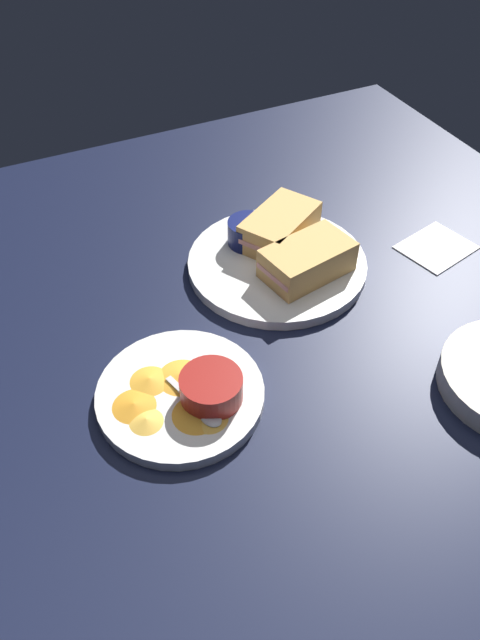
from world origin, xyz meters
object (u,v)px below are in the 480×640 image
at_px(plate_sandwich_main, 277,264).
at_px(sandwich_half_near, 307,260).
at_px(spoon_by_gravy_ramekin, 203,411).
at_px(ramekin_dark_sauce, 248,232).
at_px(ramekin_light_gravy, 211,387).
at_px(spoon_by_dark_ramekin, 278,252).
at_px(plate_chips_companion, 180,394).
at_px(sandwich_half_far, 280,227).

bearing_deg(plate_sandwich_main, sandwich_half_near, 118.51).
relative_size(plate_sandwich_main, spoon_by_gravy_ramekin, 2.76).
height_order(plate_sandwich_main, ramekin_dark_sauce, ramekin_dark_sauce).
bearing_deg(ramekin_light_gravy, spoon_by_gravy_ramekin, 43.93).
height_order(spoon_by_dark_ramekin, ramekin_light_gravy, ramekin_light_gravy).
bearing_deg(plate_chips_companion, sandwich_half_near, -153.18).
xyz_separation_m(plate_sandwich_main, sandwich_half_near, (-0.02, 0.05, 0.03)).
height_order(plate_sandwich_main, spoon_by_dark_ramekin, spoon_by_dark_ramekin).
relative_size(sandwich_half_near, ramekin_light_gravy, 1.87).
height_order(sandwich_half_near, sandwich_half_far, same).
relative_size(sandwich_half_far, ramekin_dark_sauce, 2.31).
bearing_deg(plate_sandwich_main, ramekin_dark_sauce, -70.49).
relative_size(sandwich_half_far, spoon_by_dark_ramekin, 1.65).
relative_size(sandwich_half_near, spoon_by_dark_ramekin, 1.56).
bearing_deg(spoon_by_dark_ramekin, sandwich_half_near, 106.35).
relative_size(plate_sandwich_main, plate_chips_companion, 1.31).
xyz_separation_m(plate_sandwich_main, spoon_by_gravy_ramekin, (0.21, 0.22, 0.01)).
height_order(plate_sandwich_main, sandwich_half_near, sandwich_half_near).
xyz_separation_m(spoon_by_dark_ramekin, plate_chips_companion, (0.24, 0.19, -0.01)).
bearing_deg(spoon_by_gravy_ramekin, spoon_by_dark_ramekin, -134.08).
bearing_deg(sandwich_half_near, plate_chips_companion, 26.82).
relative_size(ramekin_dark_sauce, ramekin_light_gravy, 0.85).
relative_size(spoon_by_dark_ramekin, ramekin_light_gravy, 1.19).
bearing_deg(sandwich_half_near, sandwich_half_far, -91.49).
bearing_deg(spoon_by_dark_ramekin, spoon_by_gravy_ramekin, 45.92).
distance_m(sandwich_half_far, spoon_by_dark_ramekin, 0.04).
bearing_deg(plate_sandwich_main, spoon_by_dark_ramekin, -120.99).
height_order(plate_chips_companion, spoon_by_gravy_ramekin, spoon_by_gravy_ramekin).
distance_m(plate_sandwich_main, sandwich_half_near, 0.06).
distance_m(plate_sandwich_main, plate_chips_companion, 0.29).
bearing_deg(ramekin_dark_sauce, plate_sandwich_main, 109.51).
height_order(ramekin_light_gravy, spoon_by_gravy_ramekin, ramekin_light_gravy).
height_order(spoon_by_dark_ramekin, plate_chips_companion, spoon_by_dark_ramekin).
distance_m(ramekin_dark_sauce, spoon_by_gravy_ramekin, 0.34).
distance_m(plate_chips_companion, spoon_by_gravy_ramekin, 0.05).
height_order(plate_sandwich_main, plate_chips_companion, same).
relative_size(plate_sandwich_main, ramekin_dark_sauce, 4.19).
bearing_deg(sandwich_half_far, spoon_by_gravy_ramekin, 47.19).
xyz_separation_m(spoon_by_dark_ramekin, ramekin_light_gravy, (0.20, 0.21, 0.01)).
xyz_separation_m(plate_sandwich_main, sandwich_half_far, (-0.03, -0.04, 0.03)).
bearing_deg(ramekin_light_gravy, sandwich_half_near, -145.20).
bearing_deg(spoon_by_dark_ramekin, plate_sandwich_main, 59.01).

